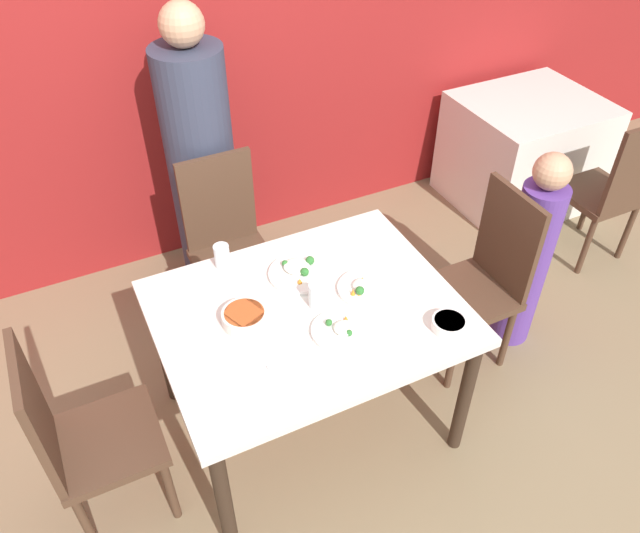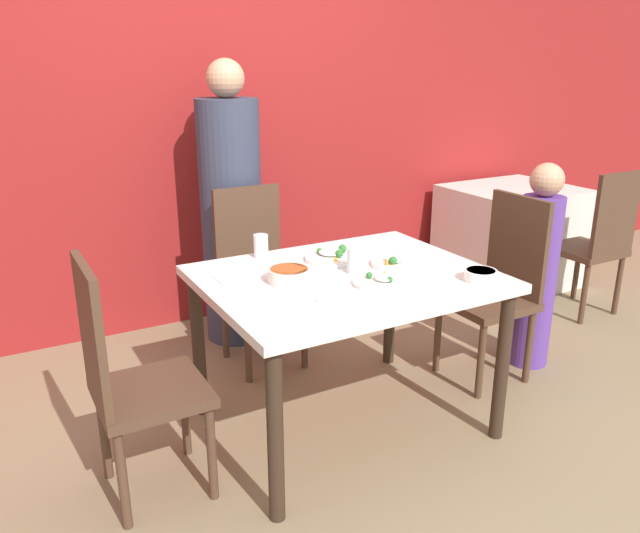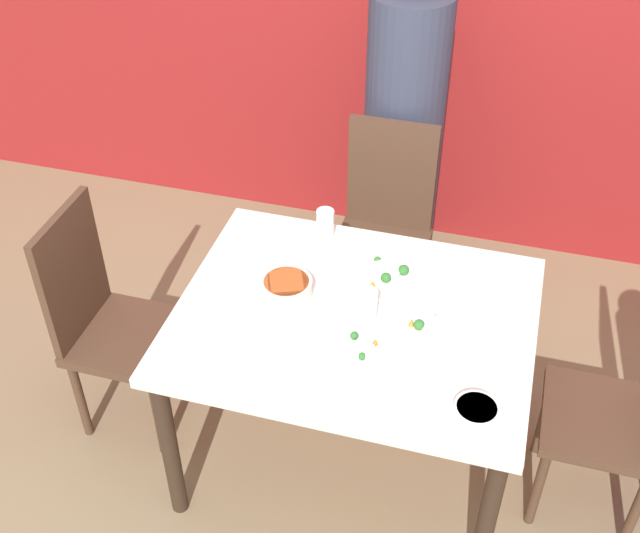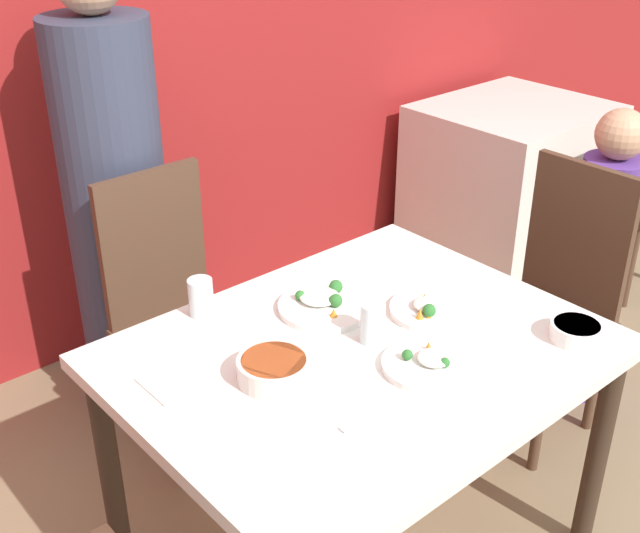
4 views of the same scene
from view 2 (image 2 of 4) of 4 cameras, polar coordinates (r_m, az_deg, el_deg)
ground_plane at (r=3.00m, az=2.22°, el=-14.13°), size 10.00×10.00×0.00m
wall_back at (r=3.95m, az=-9.76°, el=14.37°), size 10.00×0.06×2.70m
dining_table at (r=2.71m, az=2.39°, el=-2.45°), size 1.21×0.96×0.74m
chair_adult_spot at (r=3.42m, az=-5.81°, el=-0.57°), size 0.40×0.40×0.96m
chair_child_spot at (r=3.35m, az=15.99°, el=-1.62°), size 0.40×0.40×0.96m
chair_empty_left at (r=2.42m, az=-17.07°, el=-9.69°), size 0.40×0.40×0.96m
person_adult at (r=3.65m, az=-8.08°, el=4.51°), size 0.35×0.35×1.62m
person_child at (r=3.53m, az=19.17°, el=-0.49°), size 0.22×0.22×1.12m
bowl_curry at (r=2.58m, az=-2.85°, el=-0.75°), size 0.18×0.18×0.06m
plate_rice_adult at (r=2.57m, az=5.55°, el=-1.36°), size 0.22×0.22×0.05m
plate_rice_child at (r=2.81m, az=7.08°, el=0.35°), size 0.24×0.24×0.05m
plate_noodles at (r=2.87m, az=1.19°, el=0.94°), size 0.26×0.26×0.06m
bowl_rice_small at (r=2.68m, az=14.48°, el=-0.75°), size 0.14×0.14×0.05m
glass_water_tall at (r=2.91m, az=-5.43°, el=1.89°), size 0.07×0.07×0.11m
glass_water_short at (r=2.69m, az=3.15°, el=0.54°), size 0.06×0.06×0.11m
napkin_folded at (r=2.65m, az=-7.92°, el=-1.04°), size 0.14×0.14×0.01m
fork_steel at (r=2.42m, az=1.54°, el=-2.79°), size 0.18×0.02×0.01m
background_table at (r=4.86m, az=16.97°, el=2.72°), size 0.88×0.77×0.72m
chair_background at (r=4.37m, az=23.94°, el=2.16°), size 0.40×0.40×0.96m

